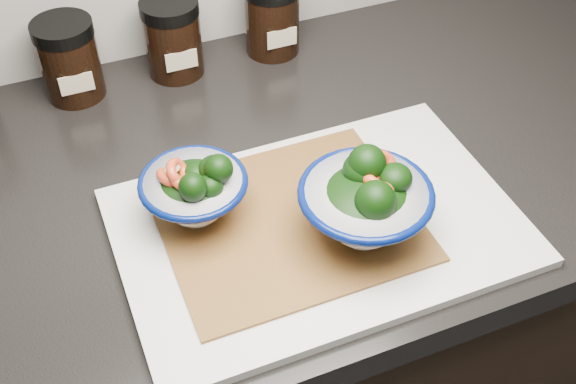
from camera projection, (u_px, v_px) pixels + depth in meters
name	position (u px, v px, depth m)	size (l,w,h in m)	color
countertop	(159.00, 206.00, 0.88)	(3.50, 0.60, 0.04)	black
cutting_board	(318.00, 227.00, 0.82)	(0.45, 0.30, 0.01)	silver
bamboo_mat	(288.00, 221.00, 0.82)	(0.28, 0.24, 0.00)	#925D2B
bowl_left	(195.00, 191.00, 0.79)	(0.12, 0.12, 0.09)	white
bowl_right	(366.00, 202.00, 0.77)	(0.15, 0.15, 0.10)	white
spice_jar_b	(69.00, 60.00, 0.97)	(0.08, 0.08, 0.11)	black
spice_jar_c	(173.00, 38.00, 1.01)	(0.08, 0.08, 0.11)	black
spice_jar_d	(272.00, 17.00, 1.05)	(0.08, 0.08, 0.11)	black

